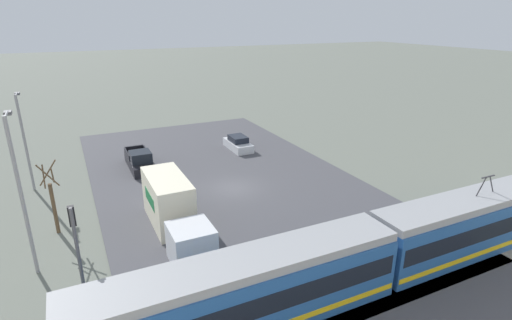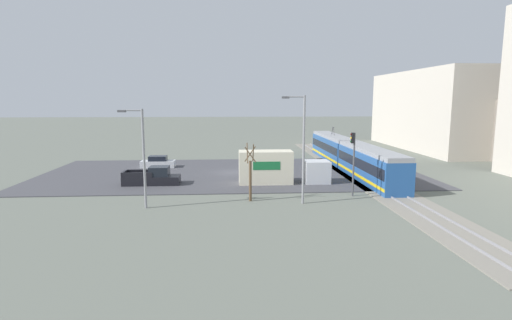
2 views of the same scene
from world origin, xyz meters
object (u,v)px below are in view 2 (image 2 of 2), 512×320
traffic_light_pole (353,156)px  street_lamp_near_crossing (141,152)px  pickup_truck (153,178)px  light_rail_tram (348,155)px  box_truck (278,168)px  sedan_car_0 (158,163)px  street_tree (250,175)px  street_lamp_mid_block (301,143)px

traffic_light_pole → street_lamp_near_crossing: (2.91, -17.96, 0.90)m
traffic_light_pole → pickup_truck: bearing=-107.5°
light_rail_tram → box_truck: bearing=-49.4°
sedan_car_0 → traffic_light_pole: (16.54, 20.21, 3.01)m
pickup_truck → street_lamp_near_crossing: 9.67m
traffic_light_pole → street_tree: bearing=-82.6°
traffic_light_pole → street_tree: (1.20, -9.26, -1.42)m
pickup_truck → street_tree: bearing=53.4°
traffic_light_pole → street_lamp_mid_block: size_ratio=0.64×
pickup_truck → street_lamp_mid_block: (8.24, 13.76, 4.36)m
traffic_light_pole → street_lamp_near_crossing: bearing=-80.8°
street_lamp_near_crossing → light_rail_tram: bearing=128.2°
sedan_car_0 → light_rail_tram: bearing=84.7°
street_tree → sedan_car_0: bearing=-148.3°
pickup_truck → sedan_car_0: pickup_truck is taller
box_truck → street_lamp_mid_block: (8.11, 0.94, 3.50)m
pickup_truck → street_lamp_mid_block: 16.62m
street_tree → street_lamp_mid_block: (1.11, 4.16, 2.86)m
sedan_car_0 → street_tree: size_ratio=0.86×
traffic_light_pole → box_truck: bearing=-133.8°
box_truck → street_tree: size_ratio=1.87×
light_rail_tram → street_lamp_mid_block: size_ratio=3.46×
light_rail_tram → street_lamp_near_crossing: (17.22, -21.88, 2.80)m
box_truck → pickup_truck: (-0.13, -12.82, -0.86)m
street_lamp_near_crossing → street_lamp_mid_block: street_lamp_mid_block is taller
traffic_light_pole → street_lamp_near_crossing: 18.22m
street_tree → street_lamp_near_crossing: street_lamp_near_crossing is taller
box_truck → street_lamp_near_crossing: size_ratio=1.18×
street_lamp_mid_block → sedan_car_0: bearing=-141.3°
box_truck → traffic_light_pole: size_ratio=1.62×
pickup_truck → sedan_car_0: bearing=-172.7°
street_tree → pickup_truck: bearing=-126.6°
light_rail_tram → pickup_truck: light_rail_tram is taller
sedan_car_0 → pickup_truck: bearing=7.3°
light_rail_tram → sedan_car_0: light_rail_tram is taller
pickup_truck → street_lamp_near_crossing: size_ratio=0.72×
pickup_truck → sedan_car_0: size_ratio=1.33×
street_tree → street_lamp_near_crossing: size_ratio=0.63×
sedan_car_0 → street_lamp_mid_block: bearing=38.7°
street_tree → street_lamp_near_crossing: (1.71, -8.71, 2.32)m
street_lamp_mid_block → traffic_light_pole: bearing=114.4°
sedan_car_0 → street_lamp_near_crossing: 19.96m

